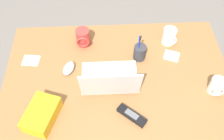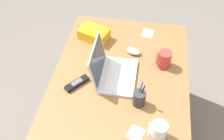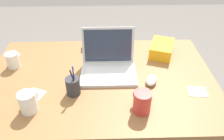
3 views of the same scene
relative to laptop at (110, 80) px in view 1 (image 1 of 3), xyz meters
name	(u,v)px [view 1 (image 1 of 3)]	position (x,y,z in m)	size (l,w,h in m)	color
ground_plane	(116,127)	(-0.05, -0.05, -0.75)	(6.00, 6.00, 0.00)	slate
desk	(117,106)	(-0.05, -0.05, -0.40)	(1.28, 0.84, 0.70)	olive
laptop	(110,80)	(0.00, 0.00, 0.00)	(0.31, 0.26, 0.23)	silver
computer_mouse	(69,68)	(0.23, -0.11, -0.03)	(0.06, 0.10, 0.04)	silver
coffee_mug_white	(83,38)	(0.15, -0.31, 0.01)	(0.08, 0.10, 0.11)	#C63833
coffee_mug_tall	(217,86)	(-0.56, 0.07, 0.00)	(0.07, 0.08, 0.09)	white
coffee_mug_spare	(169,37)	(-0.38, -0.30, 0.00)	(0.08, 0.09, 0.11)	white
cordless_phone	(132,115)	(-0.10, 0.20, -0.04)	(0.15, 0.14, 0.03)	black
pen_holder	(140,52)	(-0.18, -0.19, 0.00)	(0.07, 0.07, 0.18)	#333338
snack_bag	(42,114)	(0.35, 0.18, -0.01)	(0.13, 0.20, 0.08)	#F2AD19
paper_note_near_laptop	(172,56)	(-0.38, -0.19, -0.05)	(0.09, 0.08, 0.00)	white
paper_note_left	(31,60)	(0.46, -0.19, -0.05)	(0.10, 0.08, 0.00)	white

